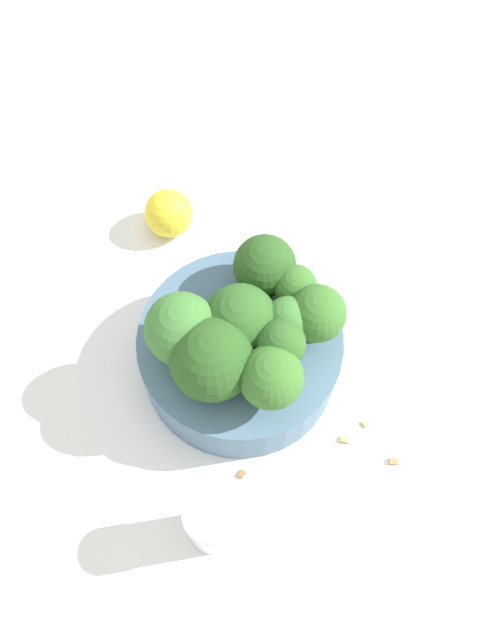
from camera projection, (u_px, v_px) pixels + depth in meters
ground_plane at (240, 365)px, 0.51m from camera, size 3.00×3.00×0.00m
bowl at (240, 352)px, 0.49m from camera, size 0.16×0.16×0.05m
broccoli_floret_0 at (266, 381)px, 0.41m from camera, size 0.04×0.04×0.06m
broccoli_floret_1 at (295, 288)px, 0.45m from camera, size 0.03×0.03×0.04m
broccoli_floret_2 at (182, 330)px, 0.43m from camera, size 0.05×0.05×0.06m
broccoli_floret_3 at (212, 360)px, 0.42m from camera, size 0.06×0.06×0.06m
broccoli_floret_4 at (240, 321)px, 0.44m from camera, size 0.05×0.05×0.06m
broccoli_floret_5 at (281, 345)px, 0.42m from camera, size 0.03×0.03×0.05m
broccoli_floret_6 at (265, 267)px, 0.46m from camera, size 0.05×0.05×0.05m
broccoli_floret_7 at (287, 322)px, 0.44m from camera, size 0.03×0.03×0.05m
broccoli_floret_8 at (317, 315)px, 0.44m from camera, size 0.04×0.04×0.05m
pepper_shaker at (210, 524)px, 0.42m from camera, size 0.03×0.03×0.07m
lemon_wedge at (173, 212)px, 0.55m from camera, size 0.04×0.04×0.04m
almond_crumb_0 at (394, 461)px, 0.47m from camera, size 0.01×0.01×0.01m
almond_crumb_1 at (345, 439)px, 0.48m from camera, size 0.01×0.01×0.01m
almond_crumb_2 at (242, 474)px, 0.47m from camera, size 0.01×0.01×0.01m
almond_crumb_3 at (284, 275)px, 0.54m from camera, size 0.01×0.01×0.01m
almond_crumb_4 at (365, 424)px, 0.48m from camera, size 0.01×0.00×0.01m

